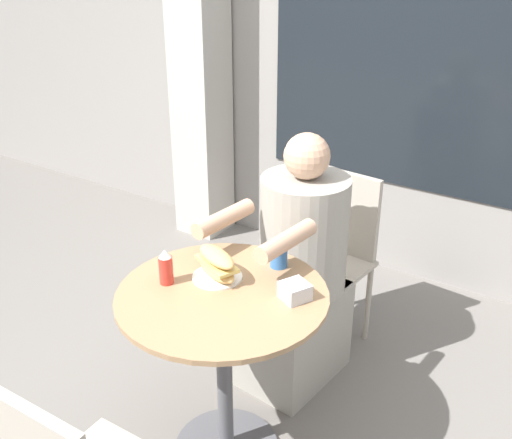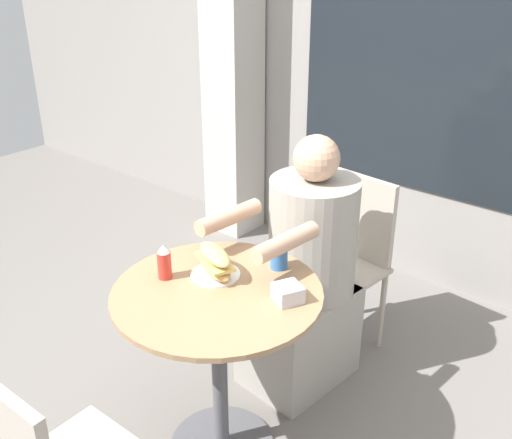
# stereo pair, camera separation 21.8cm
# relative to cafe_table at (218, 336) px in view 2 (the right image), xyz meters

# --- Properties ---
(storefront_wall) EXTENTS (8.00, 0.09, 2.80)m
(storefront_wall) POSITION_rel_cafe_table_xyz_m (0.00, 1.78, 0.85)
(storefront_wall) COLOR gray
(storefront_wall) RESTS_ON ground_plane
(lattice_pillar) EXTENTS (0.29, 0.29, 2.40)m
(lattice_pillar) POSITION_rel_cafe_table_xyz_m (-1.32, 1.57, 0.65)
(lattice_pillar) COLOR #B2ADA3
(lattice_pillar) RESTS_ON ground_plane
(cafe_table) EXTENTS (0.76, 0.76, 0.74)m
(cafe_table) POSITION_rel_cafe_table_xyz_m (0.00, 0.00, 0.00)
(cafe_table) COLOR #997551
(cafe_table) RESTS_ON ground_plane
(diner_chair) EXTENTS (0.41, 0.41, 0.87)m
(diner_chair) POSITION_rel_cafe_table_xyz_m (-0.01, 0.93, -0.02)
(diner_chair) COLOR #ADA393
(diner_chair) RESTS_ON ground_plane
(seated_diner) EXTENTS (0.43, 0.71, 1.16)m
(seated_diner) POSITION_rel_cafe_table_xyz_m (-0.02, 0.58, -0.05)
(seated_diner) COLOR gray
(seated_diner) RESTS_ON ground_plane
(sandwich_on_plate) EXTENTS (0.22, 0.18, 0.11)m
(sandwich_on_plate) POSITION_rel_cafe_table_xyz_m (-0.08, 0.07, 0.25)
(sandwich_on_plate) COLOR white
(sandwich_on_plate) RESTS_ON cafe_table
(drink_cup) EXTENTS (0.07, 0.07, 0.10)m
(drink_cup) POSITION_rel_cafe_table_xyz_m (0.07, 0.27, 0.25)
(drink_cup) COLOR #336BB7
(drink_cup) RESTS_ON cafe_table
(napkin_box) EXTENTS (0.12, 0.12, 0.06)m
(napkin_box) POSITION_rel_cafe_table_xyz_m (0.23, 0.11, 0.23)
(napkin_box) COLOR silver
(napkin_box) RESTS_ON cafe_table
(condiment_bottle) EXTENTS (0.05, 0.05, 0.14)m
(condiment_bottle) POSITION_rel_cafe_table_xyz_m (-0.21, -0.06, 0.26)
(condiment_bottle) COLOR red
(condiment_bottle) RESTS_ON cafe_table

